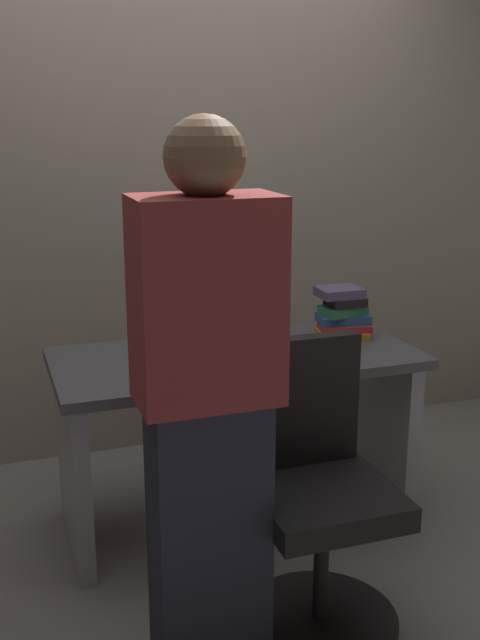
{
  "coord_description": "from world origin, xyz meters",
  "views": [
    {
      "loc": [
        -0.92,
        -2.72,
        1.64
      ],
      "look_at": [
        0.0,
        -0.05,
        0.87
      ],
      "focal_mm": 43.02,
      "sensor_mm": 36.0,
      "label": 1
    }
  ],
  "objects_px": {
    "person_at_desk": "(208,403)",
    "monitor": "(229,279)",
    "office_chair": "(315,499)",
    "cup_near_keyboard": "(147,363)",
    "desk": "(236,406)",
    "book_stack": "(343,314)",
    "mouse": "(300,350)",
    "keyboard": "(226,360)"
  },
  "relations": [
    {
      "from": "person_at_desk",
      "to": "monitor",
      "type": "xyz_separation_m",
      "value": [
        0.38,
        0.95,
        0.14
      ]
    },
    {
      "from": "office_chair",
      "to": "person_at_desk",
      "type": "height_order",
      "value": "person_at_desk"
    },
    {
      "from": "office_chair",
      "to": "cup_near_keyboard",
      "type": "relative_size",
      "value": 9.73
    },
    {
      "from": "desk",
      "to": "book_stack",
      "type": "xyz_separation_m",
      "value": [
        0.5,
        0.08,
        0.32
      ]
    },
    {
      "from": "book_stack",
      "to": "desk",
      "type": "bearing_deg",
      "value": -171.33
    },
    {
      "from": "cup_near_keyboard",
      "to": "book_stack",
      "type": "xyz_separation_m",
      "value": [
        0.88,
        0.22,
        0.05
      ]
    },
    {
      "from": "cup_near_keyboard",
      "to": "monitor",
      "type": "bearing_deg",
      "value": 38.79
    },
    {
      "from": "monitor",
      "to": "mouse",
      "type": "height_order",
      "value": "monitor"
    },
    {
      "from": "person_at_desk",
      "to": "book_stack",
      "type": "xyz_separation_m",
      "value": [
        0.84,
        0.84,
        -0.02
      ]
    },
    {
      "from": "office_chair",
      "to": "cup_near_keyboard",
      "type": "distance_m",
      "value": 0.77
    },
    {
      "from": "monitor",
      "to": "office_chair",
      "type": "bearing_deg",
      "value": -89.57
    },
    {
      "from": "desk",
      "to": "cup_near_keyboard",
      "type": "bearing_deg",
      "value": -159.36
    },
    {
      "from": "cup_near_keyboard",
      "to": "keyboard",
      "type": "bearing_deg",
      "value": 9.62
    },
    {
      "from": "monitor",
      "to": "person_at_desk",
      "type": "bearing_deg",
      "value": -111.65
    },
    {
      "from": "desk",
      "to": "keyboard",
      "type": "xyz_separation_m",
      "value": [
        -0.07,
        -0.09,
        0.23
      ]
    },
    {
      "from": "person_at_desk",
      "to": "cup_near_keyboard",
      "type": "xyz_separation_m",
      "value": [
        -0.04,
        0.61,
        -0.07
      ]
    },
    {
      "from": "person_at_desk",
      "to": "cup_near_keyboard",
      "type": "distance_m",
      "value": 0.62
    },
    {
      "from": "person_at_desk",
      "to": "desk",
      "type": "bearing_deg",
      "value": 65.73
    },
    {
      "from": "monitor",
      "to": "keyboard",
      "type": "height_order",
      "value": "monitor"
    },
    {
      "from": "desk",
      "to": "book_stack",
      "type": "height_order",
      "value": "book_stack"
    },
    {
      "from": "desk",
      "to": "office_chair",
      "type": "distance_m",
      "value": 0.68
    },
    {
      "from": "monitor",
      "to": "mouse",
      "type": "bearing_deg",
      "value": -53.91
    },
    {
      "from": "keyboard",
      "to": "book_stack",
      "type": "xyz_separation_m",
      "value": [
        0.57,
        0.17,
        0.09
      ]
    },
    {
      "from": "person_at_desk",
      "to": "keyboard",
      "type": "relative_size",
      "value": 3.81
    },
    {
      "from": "book_stack",
      "to": "office_chair",
      "type": "bearing_deg",
      "value": -121.18
    },
    {
      "from": "monitor",
      "to": "cup_near_keyboard",
      "type": "relative_size",
      "value": 5.59
    },
    {
      "from": "desk",
      "to": "monitor",
      "type": "xyz_separation_m",
      "value": [
        0.04,
        0.19,
        0.48
      ]
    },
    {
      "from": "cup_near_keyboard",
      "to": "office_chair",
      "type": "bearing_deg",
      "value": -51.46
    },
    {
      "from": "monitor",
      "to": "book_stack",
      "type": "height_order",
      "value": "monitor"
    },
    {
      "from": "person_at_desk",
      "to": "book_stack",
      "type": "relative_size",
      "value": 6.92
    },
    {
      "from": "keyboard",
      "to": "book_stack",
      "type": "height_order",
      "value": "book_stack"
    },
    {
      "from": "office_chair",
      "to": "keyboard",
      "type": "bearing_deg",
      "value": 101.01
    },
    {
      "from": "cup_near_keyboard",
      "to": "book_stack",
      "type": "bearing_deg",
      "value": 14.04
    },
    {
      "from": "person_at_desk",
      "to": "book_stack",
      "type": "distance_m",
      "value": 1.19
    },
    {
      "from": "desk",
      "to": "cup_near_keyboard",
      "type": "xyz_separation_m",
      "value": [
        -0.38,
        -0.14,
        0.27
      ]
    },
    {
      "from": "desk",
      "to": "person_at_desk",
      "type": "relative_size",
      "value": 0.87
    },
    {
      "from": "monitor",
      "to": "cup_near_keyboard",
      "type": "distance_m",
      "value": 0.58
    },
    {
      "from": "office_chair",
      "to": "book_stack",
      "type": "distance_m",
      "value": 0.97
    },
    {
      "from": "office_chair",
      "to": "person_at_desk",
      "type": "relative_size",
      "value": 0.57
    },
    {
      "from": "desk",
      "to": "office_chair",
      "type": "height_order",
      "value": "office_chair"
    },
    {
      "from": "person_at_desk",
      "to": "cup_near_keyboard",
      "type": "bearing_deg",
      "value": 93.87
    },
    {
      "from": "desk",
      "to": "person_at_desk",
      "type": "height_order",
      "value": "person_at_desk"
    }
  ]
}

